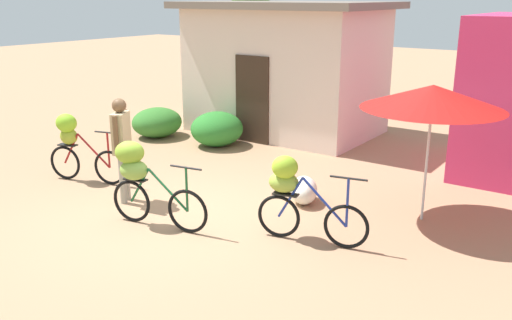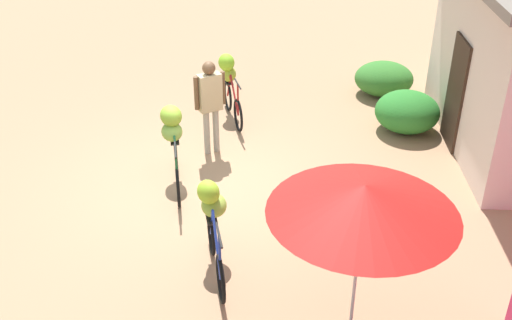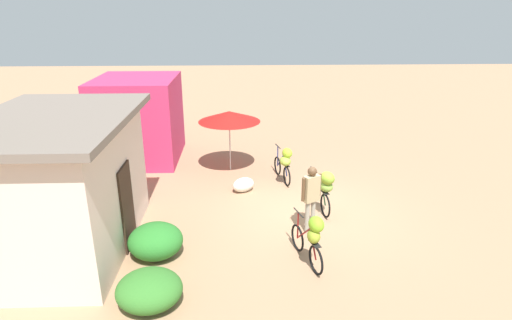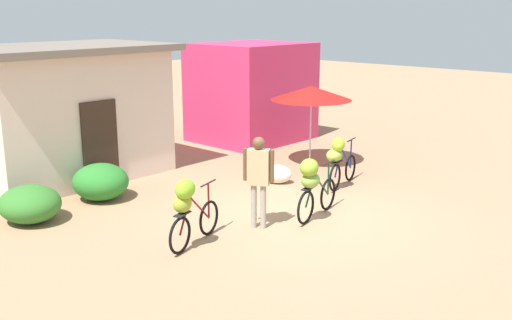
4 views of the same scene
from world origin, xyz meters
TOP-DOWN VIEW (x-y plane):
  - ground_plane at (0.00, 0.00)m, footprint 60.00×60.00m
  - building_low at (-1.50, 5.82)m, footprint 4.85×3.30m
  - hedge_bush_front_left at (-3.70, 3.52)m, footprint 1.14×1.25m
  - hedge_bush_front_right at (-1.99, 3.71)m, footprint 1.17×1.22m
  - market_umbrella at (3.30, 2.14)m, footprint 2.07×2.07m
  - bicycle_leftmost at (-2.52, 0.29)m, footprint 1.54×0.59m
  - bicycle_near_pile at (-0.04, -0.45)m, footprint 1.62×0.53m
  - bicycle_center_loaded at (2.06, 0.40)m, footprint 1.56×0.52m
  - produce_sack at (1.46, 1.71)m, footprint 0.73×0.83m
  - person_vendor at (-1.00, 0.07)m, footprint 0.37×0.51m

SIDE VIEW (x-z plane):
  - ground_plane at x=0.00m, z-range 0.00..0.00m
  - produce_sack at x=1.46m, z-range 0.00..0.44m
  - hedge_bush_front_left at x=-3.70m, z-range 0.00..0.71m
  - hedge_bush_front_right at x=-1.99m, z-range 0.00..0.78m
  - bicycle_center_loaded at x=2.06m, z-range 0.10..1.31m
  - bicycle_leftmost at x=-2.52m, z-range 0.11..1.37m
  - bicycle_near_pile at x=-0.04m, z-range 0.14..1.41m
  - person_vendor at x=-1.00m, z-range 0.20..1.93m
  - building_low at x=-1.50m, z-range 0.02..3.18m
  - market_umbrella at x=3.30m, z-range 0.86..2.93m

